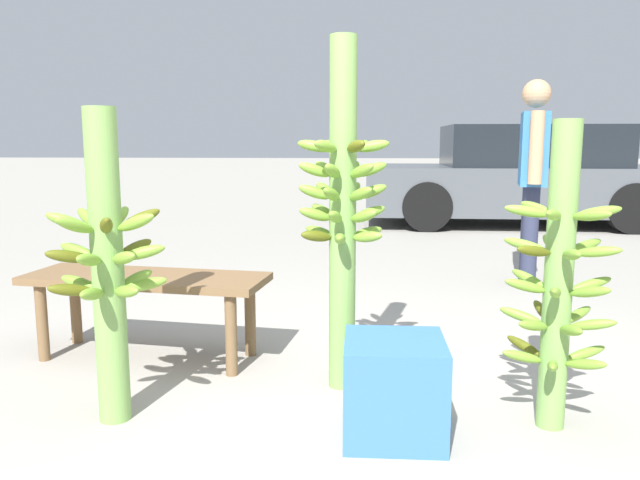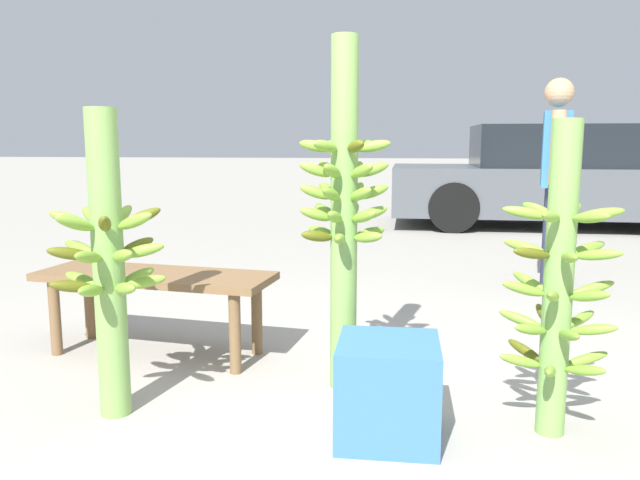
{
  "view_description": "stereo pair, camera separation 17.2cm",
  "coord_description": "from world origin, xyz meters",
  "px_view_note": "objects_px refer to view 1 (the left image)",
  "views": [
    {
      "loc": [
        0.09,
        -2.38,
        1.17
      ],
      "look_at": [
        -0.09,
        0.38,
        0.73
      ],
      "focal_mm": 35.0,
      "sensor_mm": 36.0,
      "label": 1
    },
    {
      "loc": [
        0.26,
        -2.36,
        1.17
      ],
      "look_at": [
        -0.09,
        0.38,
        0.73
      ],
      "focal_mm": 35.0,
      "sensor_mm": 36.0,
      "label": 2
    }
  ],
  "objects_px": {
    "banana_stalk_center": "(343,210)",
    "parked_car": "(519,177)",
    "produce_crate": "(394,388)",
    "vendor_person": "(533,165)",
    "market_bench": "(146,288)",
    "banana_stalk_left": "(107,264)",
    "banana_stalk_right": "(558,280)"
  },
  "relations": [
    {
      "from": "banana_stalk_center",
      "to": "parked_car",
      "type": "bearing_deg",
      "value": 69.26
    },
    {
      "from": "banana_stalk_left",
      "to": "parked_car",
      "type": "height_order",
      "value": "parked_car"
    },
    {
      "from": "vendor_person",
      "to": "parked_car",
      "type": "distance_m",
      "value": 3.88
    },
    {
      "from": "banana_stalk_left",
      "to": "banana_stalk_center",
      "type": "distance_m",
      "value": 1.06
    },
    {
      "from": "banana_stalk_center",
      "to": "banana_stalk_right",
      "type": "xyz_separation_m",
      "value": [
        0.88,
        -0.37,
        -0.24
      ]
    },
    {
      "from": "banana_stalk_center",
      "to": "vendor_person",
      "type": "xyz_separation_m",
      "value": [
        1.45,
        2.25,
        0.12
      ]
    },
    {
      "from": "banana_stalk_center",
      "to": "market_bench",
      "type": "distance_m",
      "value": 1.21
    },
    {
      "from": "banana_stalk_left",
      "to": "banana_stalk_center",
      "type": "xyz_separation_m",
      "value": [
        0.95,
        0.43,
        0.18
      ]
    },
    {
      "from": "banana_stalk_right",
      "to": "market_bench",
      "type": "xyz_separation_m",
      "value": [
        -1.94,
        0.7,
        -0.23
      ]
    },
    {
      "from": "banana_stalk_right",
      "to": "parked_car",
      "type": "xyz_separation_m",
      "value": [
        1.41,
        6.4,
        0.05
      ]
    },
    {
      "from": "banana_stalk_left",
      "to": "produce_crate",
      "type": "xyz_separation_m",
      "value": [
        1.17,
        -0.07,
        -0.47
      ]
    },
    {
      "from": "banana_stalk_center",
      "to": "banana_stalk_right",
      "type": "distance_m",
      "value": 0.98
    },
    {
      "from": "banana_stalk_left",
      "to": "vendor_person",
      "type": "height_order",
      "value": "vendor_person"
    },
    {
      "from": "banana_stalk_left",
      "to": "parked_car",
      "type": "distance_m",
      "value": 7.22
    },
    {
      "from": "banana_stalk_left",
      "to": "banana_stalk_center",
      "type": "bearing_deg",
      "value": 24.25
    },
    {
      "from": "banana_stalk_left",
      "to": "banana_stalk_right",
      "type": "distance_m",
      "value": 1.83
    },
    {
      "from": "vendor_person",
      "to": "parked_car",
      "type": "relative_size",
      "value": 0.39
    },
    {
      "from": "banana_stalk_right",
      "to": "banana_stalk_left",
      "type": "bearing_deg",
      "value": -178.25
    },
    {
      "from": "vendor_person",
      "to": "market_bench",
      "type": "bearing_deg",
      "value": -41.43
    },
    {
      "from": "vendor_person",
      "to": "market_bench",
      "type": "height_order",
      "value": "vendor_person"
    },
    {
      "from": "banana_stalk_right",
      "to": "vendor_person",
      "type": "distance_m",
      "value": 2.71
    },
    {
      "from": "banana_stalk_center",
      "to": "parked_car",
      "type": "relative_size",
      "value": 0.39
    },
    {
      "from": "banana_stalk_left",
      "to": "banana_stalk_center",
      "type": "height_order",
      "value": "banana_stalk_center"
    },
    {
      "from": "banana_stalk_left",
      "to": "parked_car",
      "type": "relative_size",
      "value": 0.31
    },
    {
      "from": "produce_crate",
      "to": "banana_stalk_left",
      "type": "bearing_deg",
      "value": 176.68
    },
    {
      "from": "banana_stalk_left",
      "to": "vendor_person",
      "type": "bearing_deg",
      "value": 48.13
    },
    {
      "from": "vendor_person",
      "to": "banana_stalk_right",
      "type": "bearing_deg",
      "value": -1.24
    },
    {
      "from": "vendor_person",
      "to": "market_bench",
      "type": "relative_size",
      "value": 1.23
    },
    {
      "from": "produce_crate",
      "to": "banana_stalk_center",
      "type": "bearing_deg",
      "value": 114.29
    },
    {
      "from": "parked_car",
      "to": "produce_crate",
      "type": "distance_m",
      "value": 6.85
    },
    {
      "from": "parked_car",
      "to": "vendor_person",
      "type": "bearing_deg",
      "value": 168.39
    },
    {
      "from": "banana_stalk_left",
      "to": "produce_crate",
      "type": "relative_size",
      "value": 3.3
    }
  ]
}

